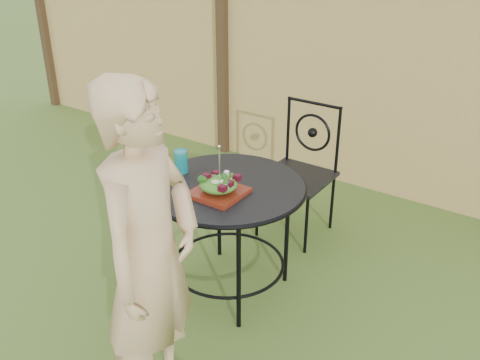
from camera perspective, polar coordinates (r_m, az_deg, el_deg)
The scene contains 9 objects.
ground at distance 3.23m, azimuth -5.62°, elevation -14.57°, with size 60.00×60.00×0.00m, color #2F4A18.
fence at distance 4.49m, azimuth 12.26°, elevation 10.74°, with size 8.00×0.12×1.90m.
patio_table at distance 3.14m, azimuth -1.36°, elevation -2.77°, with size 0.92×0.92×0.72m.
patio_chair at distance 3.83m, azimuth 6.49°, elevation 1.34°, with size 0.46×0.46×0.95m.
diner at distance 2.32m, azimuth -9.53°, elevation -8.39°, with size 0.58×0.38×1.60m, color tan.
salad_plate at distance 2.96m, azimuth -2.29°, elevation -1.34°, with size 0.27×0.27×0.02m, color #441009.
salad at distance 2.94m, azimuth -2.31°, elevation -0.44°, with size 0.21×0.21×0.08m, color #235614.
fork at distance 2.88m, azimuth -2.19°, elevation 1.82°, with size 0.01×0.01×0.18m, color silver.
drinking_glass at distance 3.22m, azimuth -6.31°, elevation 2.00°, with size 0.08×0.08×0.14m, color #0B7580.
Camera 1 is at (1.63, -1.83, 2.11)m, focal length 40.00 mm.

